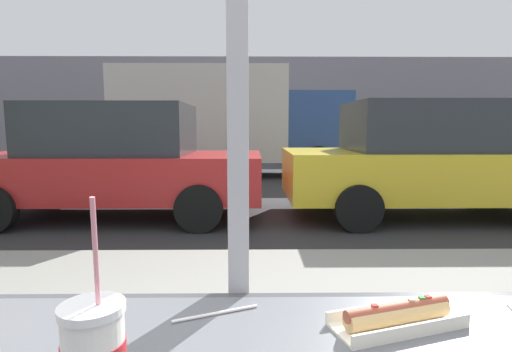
% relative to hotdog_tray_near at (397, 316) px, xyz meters
% --- Properties ---
extents(ground_plane, '(60.00, 60.00, 0.00)m').
position_rel_hotdog_tray_near_xyz_m(ground_plane, '(-0.33, 8.12, -1.01)').
color(ground_plane, '#2D2D30').
extents(sidewalk_strip, '(16.00, 2.80, 0.16)m').
position_rel_hotdog_tray_near_xyz_m(sidewalk_strip, '(-0.33, 1.72, -0.93)').
color(sidewalk_strip, gray).
rests_on(sidewalk_strip, ground).
extents(building_facade_far, '(28.00, 1.20, 4.56)m').
position_rel_hotdog_tray_near_xyz_m(building_facade_far, '(-0.33, 18.15, 1.27)').
color(building_facade_far, gray).
rests_on(building_facade_far, ground).
extents(hotdog_tray_near, '(0.29, 0.18, 0.05)m').
position_rel_hotdog_tray_near_xyz_m(hotdog_tray_near, '(0.00, 0.00, 0.00)').
color(hotdog_tray_near, silver).
rests_on(hotdog_tray_near, window_counter).
extents(loose_straw, '(0.18, 0.08, 0.01)m').
position_rel_hotdog_tray_near_xyz_m(loose_straw, '(-0.37, 0.05, -0.02)').
color(loose_straw, white).
rests_on(loose_straw, window_counter).
extents(parked_car_red, '(4.38, 2.03, 1.74)m').
position_rel_hotdog_tray_near_xyz_m(parked_car_red, '(-2.36, 5.30, -0.14)').
color(parked_car_red, red).
rests_on(parked_car_red, ground).
extents(parked_car_yellow, '(4.61, 2.06, 1.77)m').
position_rel_hotdog_tray_near_xyz_m(parked_car_yellow, '(2.52, 5.30, -0.12)').
color(parked_car_yellow, gold).
rests_on(parked_car_yellow, ground).
extents(box_truck, '(6.50, 2.44, 3.02)m').
position_rel_hotdog_tray_near_xyz_m(box_truck, '(-0.99, 10.69, 0.62)').
color(box_truck, beige).
rests_on(box_truck, ground).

